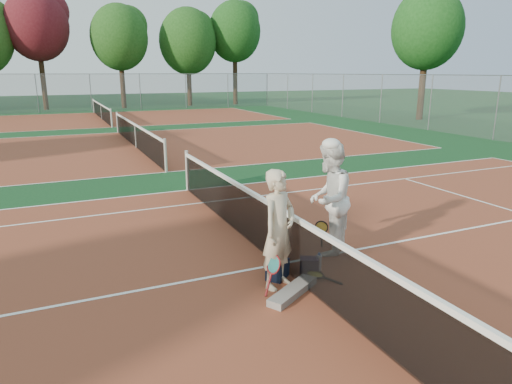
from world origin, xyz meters
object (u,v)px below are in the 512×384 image
(net_main, at_px, (278,236))
(player_b, at_px, (329,199))
(player_a, at_px, (279,229))
(water_bottle, at_px, (319,264))
(racket_spare, at_px, (315,275))
(sports_bag_purple, at_px, (309,265))
(racket_black_held, at_px, (321,235))
(racket_red, at_px, (273,275))
(sports_bag_navy, at_px, (277,269))

(net_main, xyz_separation_m, player_b, (1.06, 0.14, 0.49))
(player_a, bearing_deg, water_bottle, -17.13)
(racket_spare, xyz_separation_m, sports_bag_purple, (0.02, 0.22, 0.08))
(player_a, xyz_separation_m, racket_black_held, (1.35, 0.95, -0.62))
(net_main, height_order, water_bottle, net_main)
(sports_bag_purple, distance_m, water_bottle, 0.16)
(racket_red, relative_size, sports_bag_purple, 1.93)
(racket_red, relative_size, sports_bag_navy, 1.53)
(player_a, relative_size, water_bottle, 6.01)
(sports_bag_navy, relative_size, sports_bag_purple, 1.26)
(water_bottle, bearing_deg, racket_spare, -136.18)
(racket_spare, height_order, sports_bag_navy, sports_bag_navy)
(racket_black_held, bearing_deg, net_main, -36.90)
(racket_black_held, xyz_separation_m, sports_bag_navy, (-1.25, -0.72, -0.14))
(racket_red, height_order, sports_bag_navy, racket_red)
(player_b, xyz_separation_m, sports_bag_navy, (-1.30, -0.59, -0.85))
(player_a, xyz_separation_m, racket_red, (-0.17, -0.18, -0.62))
(player_a, distance_m, racket_black_held, 1.77)
(sports_bag_purple, bearing_deg, player_b, 39.64)
(player_a, xyz_separation_m, sports_bag_navy, (0.11, 0.23, -0.75))
(net_main, distance_m, player_a, 0.87)
(player_a, xyz_separation_m, racket_spare, (0.67, 0.01, -0.87))
(player_a, xyz_separation_m, player_b, (1.41, 0.83, 0.10))
(water_bottle, bearing_deg, net_main, 130.78)
(racket_black_held, xyz_separation_m, water_bottle, (-0.54, -0.80, -0.13))
(racket_spare, distance_m, sports_bag_navy, 0.61)
(racket_red, height_order, sports_bag_purple, racket_red)
(racket_black_held, bearing_deg, player_b, 61.41)
(sports_bag_navy, xyz_separation_m, water_bottle, (0.71, -0.08, 0.00))
(sports_bag_navy, bearing_deg, racket_spare, -21.77)
(racket_red, distance_m, racket_spare, 0.89)
(player_b, height_order, racket_black_held, player_b)
(net_main, bearing_deg, racket_red, -120.82)
(net_main, bearing_deg, player_a, -116.88)
(net_main, xyz_separation_m, sports_bag_purple, (0.33, -0.46, -0.39))
(player_b, relative_size, sports_bag_navy, 5.37)
(racket_red, bearing_deg, net_main, 34.42)
(player_b, bearing_deg, racket_black_held, -111.08)
(player_b, distance_m, sports_bag_navy, 1.66)
(sports_bag_purple, bearing_deg, water_bottle, -30.27)
(player_b, height_order, sports_bag_purple, player_b)
(player_b, distance_m, sports_bag_purple, 1.29)
(racket_red, bearing_deg, sports_bag_purple, 0.68)
(racket_black_held, relative_size, water_bottle, 1.90)
(net_main, bearing_deg, sports_bag_navy, -117.91)
(sports_bag_purple, bearing_deg, racket_black_held, 47.03)
(player_b, height_order, racket_red, player_b)
(net_main, distance_m, sports_bag_purple, 0.69)
(player_a, distance_m, sports_bag_purple, 1.06)
(water_bottle, bearing_deg, racket_red, -161.55)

